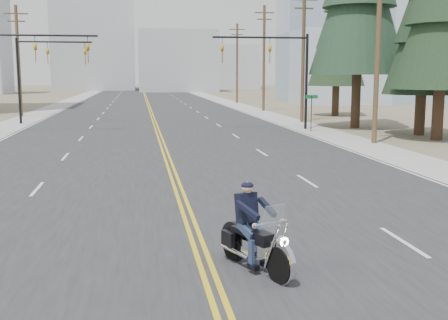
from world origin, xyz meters
name	(u,v)px	position (x,y,z in m)	size (l,w,h in m)	color
road	(148,104)	(0.00, 70.00, 0.01)	(20.00, 200.00, 0.01)	#303033
sidewalk_left	(62,105)	(-11.50, 70.00, 0.01)	(3.00, 200.00, 0.01)	#A5A5A0
sidewalk_right	(230,103)	(11.50, 70.00, 0.01)	(3.00, 200.00, 0.01)	#A5A5A0
traffic_mast_left	(24,61)	(-8.98, 32.00, 4.94)	(7.10, 0.26, 7.00)	black
traffic_mast_right	(280,62)	(8.98, 32.00, 4.94)	(7.10, 0.26, 7.00)	black
traffic_mast_far	(39,64)	(-9.31, 40.00, 4.87)	(6.10, 0.26, 7.00)	black
street_sign	(311,107)	(10.80, 30.00, 1.80)	(0.90, 0.06, 2.62)	black
utility_pole_b	(378,41)	(12.50, 23.00, 5.98)	(2.20, 0.30, 11.50)	brown
utility_pole_c	(303,54)	(12.50, 38.00, 5.73)	(2.20, 0.30, 11.00)	brown
utility_pole_d	(264,57)	(12.50, 53.00, 5.98)	(2.20, 0.30, 11.50)	brown
utility_pole_e	(237,62)	(12.50, 70.00, 5.73)	(2.20, 0.30, 11.00)	brown
utility_pole_left	(18,59)	(-12.50, 48.00, 5.48)	(2.20, 0.30, 10.50)	brown
glass_building	(370,32)	(32.00, 70.00, 10.00)	(24.00, 16.00, 20.00)	#9EB5CC
haze_bldg_b	(177,61)	(8.00, 125.00, 7.00)	(18.00, 14.00, 14.00)	#ADB2B7
haze_bldg_c	(330,51)	(40.00, 110.00, 9.00)	(16.00, 12.00, 18.00)	#B7BCC6
haze_bldg_d	(94,38)	(-12.00, 140.00, 13.00)	(20.00, 15.00, 26.00)	#ADB2B7
haze_bldg_e	(231,67)	(25.00, 150.00, 6.00)	(14.00, 14.00, 12.00)	#B7BCC6
motorcyclist	(256,228)	(1.00, 2.62, 0.93)	(1.02, 2.38, 1.86)	black
conifer_mid	(425,15)	(17.45, 26.98, 7.90)	(5.16, 5.16, 13.77)	#382619
conifer_far	(338,28)	(17.95, 44.86, 8.47)	(5.51, 5.51, 14.76)	#382619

